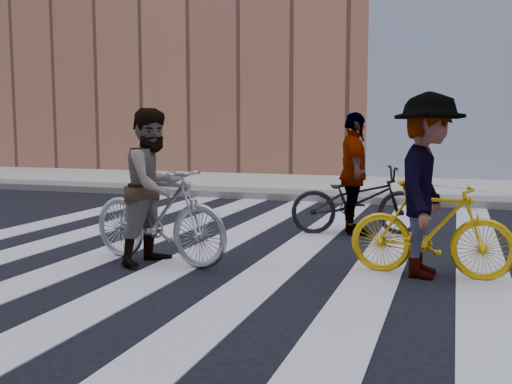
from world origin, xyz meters
The scene contains 9 objects.
ground centered at (0.00, 0.00, 0.00)m, with size 100.00×100.00×0.00m, color black.
sidewalk_far centered at (0.00, 7.50, 0.07)m, with size 100.00×5.00×0.15m, color gray.
zebra_crosswalk centered at (0.00, 0.00, 0.01)m, with size 8.25×10.00×0.01m.
bike_silver_mid centered at (-0.81, -1.01, 0.57)m, with size 0.54×1.91×1.15m, color #9FA1A9.
bike_yellow_right centered at (2.21, -0.66, 0.51)m, with size 0.48×1.69×1.02m, color yellow.
bike_dark_rear centered at (1.07, 1.60, 0.50)m, with size 0.67×1.92×1.01m, color black.
rider_mid centered at (-0.86, -1.01, 0.90)m, with size 0.87×0.68×1.79m, color slate.
rider_right centered at (2.16, -0.66, 0.97)m, with size 1.25×0.72×1.94m, color slate.
rider_rear centered at (1.02, 1.60, 0.89)m, with size 1.05×0.44×1.79m, color slate.
Camera 1 is at (2.43, -7.13, 1.59)m, focal length 42.00 mm.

